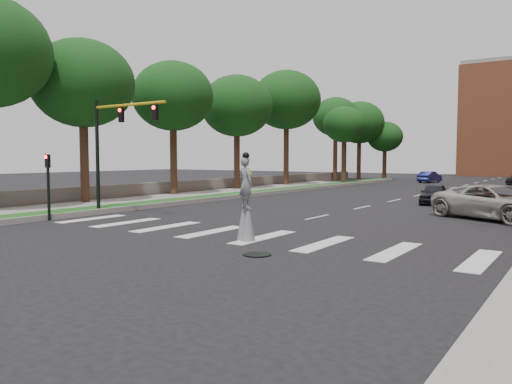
{
  "coord_description": "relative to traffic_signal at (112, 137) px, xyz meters",
  "views": [
    {
      "loc": [
        11.7,
        -14.9,
        3.09
      ],
      "look_at": [
        0.57,
        1.53,
        1.7
      ],
      "focal_mm": 35.0,
      "sensor_mm": 36.0,
      "label": 1
    }
  ],
  "objects": [
    {
      "name": "ground_plane",
      "position": [
        9.78,
        -3.0,
        -4.15
      ],
      "size": [
        160.0,
        160.0,
        0.0
      ],
      "primitive_type": "plane",
      "color": "black",
      "rests_on": "ground"
    },
    {
      "name": "grass_median",
      "position": [
        -1.72,
        17.0,
        -4.03
      ],
      "size": [
        2.0,
        60.0,
        0.25
      ],
      "primitive_type": "cube",
      "color": "#164F16",
      "rests_on": "ground"
    },
    {
      "name": "median_curb",
      "position": [
        -0.67,
        17.0,
        -4.01
      ],
      "size": [
        0.2,
        60.0,
        0.28
      ],
      "primitive_type": "cube",
      "color": "gray",
      "rests_on": "ground"
    },
    {
      "name": "sidewalk_left",
      "position": [
        -4.72,
        7.0,
        -4.06
      ],
      "size": [
        4.0,
        60.0,
        0.18
      ],
      "primitive_type": "cube",
      "color": "gray",
      "rests_on": "ground"
    },
    {
      "name": "stone_wall",
      "position": [
        -7.22,
        19.0,
        -3.6
      ],
      "size": [
        0.5,
        56.0,
        1.1
      ],
      "primitive_type": "cube",
      "color": "#5F5851",
      "rests_on": "ground"
    },
    {
      "name": "manhole",
      "position": [
        12.78,
        -5.0,
        -4.13
      ],
      "size": [
        0.9,
        0.9,
        0.04
      ],
      "primitive_type": "cylinder",
      "color": "black",
      "rests_on": "ground"
    },
    {
      "name": "traffic_signal",
      "position": [
        0.0,
        0.0,
        0.0
      ],
      "size": [
        5.3,
        0.23,
        6.2
      ],
      "color": "black",
      "rests_on": "ground"
    },
    {
      "name": "secondary_signal",
      "position": [
        -0.52,
        -3.5,
        -2.2
      ],
      "size": [
        0.25,
        0.21,
        3.23
      ],
      "color": "black",
      "rests_on": "ground"
    },
    {
      "name": "stilt_performer",
      "position": [
        10.91,
        -2.97,
        -2.79
      ],
      "size": [
        0.82,
        0.69,
        3.28
      ],
      "rotation": [
        0.0,
        0.0,
        2.74
      ],
      "color": "#392216",
      "rests_on": "ground"
    },
    {
      "name": "suv_crossing",
      "position": [
        17.55,
        8.97,
        -3.29
      ],
      "size": [
        6.83,
        5.47,
        1.73
      ],
      "primitive_type": "imported",
      "rotation": [
        0.0,
        0.0,
        1.08
      ],
      "color": "beige",
      "rests_on": "ground"
    },
    {
      "name": "car_near",
      "position": [
        12.82,
        15.89,
        -3.48
      ],
      "size": [
        2.15,
        4.15,
        1.35
      ],
      "primitive_type": "imported",
      "rotation": [
        0.0,
        0.0,
        0.15
      ],
      "color": "black",
      "rests_on": "ground"
    },
    {
      "name": "car_mid",
      "position": [
        5.0,
        44.13,
        -3.46
      ],
      "size": [
        2.03,
        4.33,
        1.37
      ],
      "primitive_type": "imported",
      "rotation": [
        0.0,
        0.0,
        3.0
      ],
      "color": "navy",
      "rests_on": "ground"
    },
    {
      "name": "tree_1",
      "position": [
        -5.9,
        2.66,
        3.63
      ],
      "size": [
        6.62,
        6.62,
        10.63
      ],
      "color": "#392216",
      "rests_on": "ground"
    },
    {
      "name": "tree_2",
      "position": [
        -5.94,
        10.99,
        3.66
      ],
      "size": [
        6.35,
        6.35,
        10.55
      ],
      "color": "#392216",
      "rests_on": "ground"
    },
    {
      "name": "tree_3",
      "position": [
        -5.99,
        19.47,
        3.62
      ],
      "size": [
        6.65,
        6.65,
        10.64
      ],
      "color": "#392216",
      "rests_on": "ground"
    },
    {
      "name": "tree_4",
      "position": [
        -5.63,
        27.82,
        4.93
      ],
      "size": [
        7.27,
        7.27,
        12.21
      ],
      "color": "#392216",
      "rests_on": "ground"
    },
    {
      "name": "tree_5",
      "position": [
        -6.53,
        41.85,
        4.12
      ],
      "size": [
        5.97,
        5.97,
        10.86
      ],
      "color": "#392216",
      "rests_on": "ground"
    },
    {
      "name": "tree_6",
      "position": [
        -2.11,
        34.75,
        2.57
      ],
      "size": [
        4.8,
        4.8,
        8.84
      ],
      "color": "#392216",
      "rests_on": "ground"
    },
    {
      "name": "tree_7",
      "position": [
        -2.37,
        48.79,
        1.7
      ],
      "size": [
        4.85,
        4.85,
        7.97
      ],
      "color": "#392216",
      "rests_on": "ground"
    },
    {
      "name": "tree_8",
      "position": [
        -5.0,
        46.12,
        3.59
      ],
      "size": [
        6.68,
        6.68,
        10.61
      ],
      "color": "#392216",
      "rests_on": "ground"
    }
  ]
}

